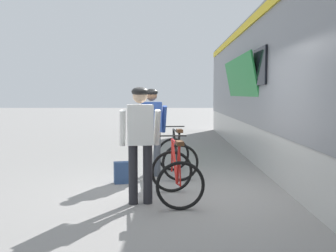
{
  "coord_description": "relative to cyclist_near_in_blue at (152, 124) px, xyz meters",
  "views": [
    {
      "loc": [
        -0.38,
        -6.34,
        1.65
      ],
      "look_at": [
        -0.45,
        0.93,
        1.05
      ],
      "focal_mm": 41.01,
      "sensor_mm": 36.0,
      "label": 1
    }
  ],
  "objects": [
    {
      "name": "bicycle_far_red",
      "position": [
        0.47,
        -1.79,
        -0.65
      ],
      "size": [
        0.83,
        1.15,
        0.99
      ],
      "color": "black",
      "rests_on": "ground"
    },
    {
      "name": "backpack_on_platform",
      "position": [
        -0.53,
        -0.63,
        -0.85
      ],
      "size": [
        0.32,
        0.24,
        0.4
      ],
      "primitive_type": "cube",
      "rotation": [
        0.0,
        0.0,
        0.25
      ],
      "color": "navy",
      "rests_on": "ground"
    },
    {
      "name": "ground_plane",
      "position": [
        0.78,
        -1.31,
        -1.05
      ],
      "size": [
        80.0,
        80.0,
        0.0
      ],
      "primitive_type": "plane",
      "color": "gray"
    },
    {
      "name": "cyclist_far_in_white",
      "position": [
        -0.07,
        -1.95,
        0.0
      ],
      "size": [
        0.65,
        0.38,
        1.76
      ],
      "color": "#232328",
      "rests_on": "ground"
    },
    {
      "name": "bicycle_near_black",
      "position": [
        0.5,
        0.05,
        -0.65
      ],
      "size": [
        0.84,
        1.15,
        0.99
      ],
      "color": "black",
      "rests_on": "ground"
    },
    {
      "name": "cyclist_near_in_blue",
      "position": [
        0.0,
        0.0,
        0.0
      ],
      "size": [
        0.65,
        0.39,
        1.76
      ],
      "color": "#4C515B",
      "rests_on": "ground"
    }
  ]
}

